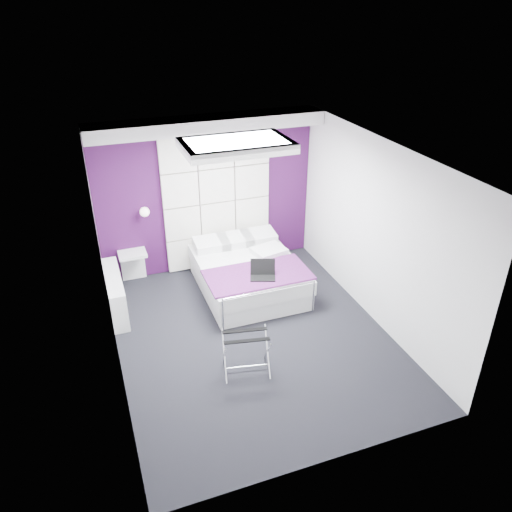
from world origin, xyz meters
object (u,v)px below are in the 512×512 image
(radiator, at_px, (115,294))
(laptop, at_px, (262,273))
(bed, at_px, (248,274))
(nightstand, at_px, (132,254))
(luggage_rack, at_px, (246,353))
(wall_lamp, at_px, (144,211))

(radiator, height_order, laptop, laptop)
(radiator, distance_m, bed, 2.04)
(nightstand, xyz_separation_m, laptop, (1.70, -1.35, 0.05))
(nightstand, bearing_deg, luggage_rack, -69.19)
(bed, bearing_deg, radiator, 177.32)
(radiator, xyz_separation_m, luggage_rack, (1.37, -1.92, -0.02))
(laptop, bearing_deg, radiator, -176.84)
(bed, xyz_separation_m, luggage_rack, (-0.66, -1.82, -0.00))
(radiator, distance_m, luggage_rack, 2.36)
(nightstand, bearing_deg, wall_lamp, 8.50)
(nightstand, bearing_deg, radiator, -117.35)
(radiator, distance_m, nightstand, 0.84)
(wall_lamp, height_order, radiator, wall_lamp)
(nightstand, bearing_deg, laptop, -38.50)
(bed, height_order, luggage_rack, bed)
(wall_lamp, height_order, laptop, wall_lamp)
(radiator, relative_size, laptop, 3.31)
(radiator, bearing_deg, luggage_rack, -54.36)
(luggage_rack, height_order, laptop, laptop)
(wall_lamp, distance_m, luggage_rack, 2.93)
(luggage_rack, bearing_deg, radiator, 136.91)
(wall_lamp, xyz_separation_m, radiator, (-0.64, -0.76, -0.92))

